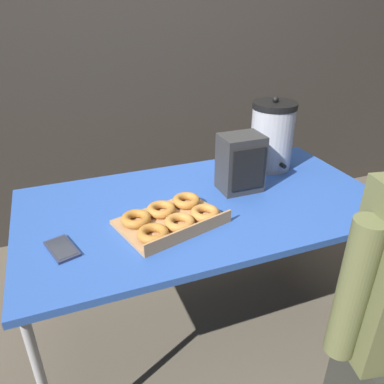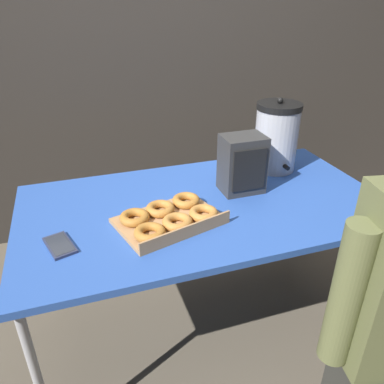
% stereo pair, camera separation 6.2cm
% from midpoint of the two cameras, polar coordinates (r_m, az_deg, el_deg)
% --- Properties ---
extents(ground_plane, '(12.00, 12.00, 0.00)m').
position_cam_midpoint_polar(ground_plane, '(2.03, 2.48, -19.41)').
color(ground_plane, brown).
extents(back_wall, '(6.00, 0.11, 2.76)m').
position_cam_midpoint_polar(back_wall, '(2.47, -7.07, 25.15)').
color(back_wall, '#38332D').
rests_on(back_wall, ground).
extents(folding_table, '(1.52, 0.83, 0.71)m').
position_cam_midpoint_polar(folding_table, '(1.60, 2.97, -2.89)').
color(folding_table, '#2D56B2').
rests_on(folding_table, ground).
extents(donut_box, '(0.44, 0.36, 0.05)m').
position_cam_midpoint_polar(donut_box, '(1.43, -2.21, -3.94)').
color(donut_box, tan).
rests_on(donut_box, folding_table).
extents(coffee_urn, '(0.21, 0.24, 0.36)m').
position_cam_midpoint_polar(coffee_urn, '(1.89, 13.65, 8.16)').
color(coffee_urn, '#B7B7BC').
rests_on(coffee_urn, folding_table).
extents(cell_phone, '(0.12, 0.16, 0.01)m').
position_cam_midpoint_polar(cell_phone, '(1.38, -18.29, -7.71)').
color(cell_phone, '#2D334C').
rests_on(cell_phone, folding_table).
extents(space_heater, '(0.18, 0.14, 0.25)m').
position_cam_midpoint_polar(space_heater, '(1.65, 8.75, 4.22)').
color(space_heater, '#333333').
rests_on(space_heater, folding_table).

